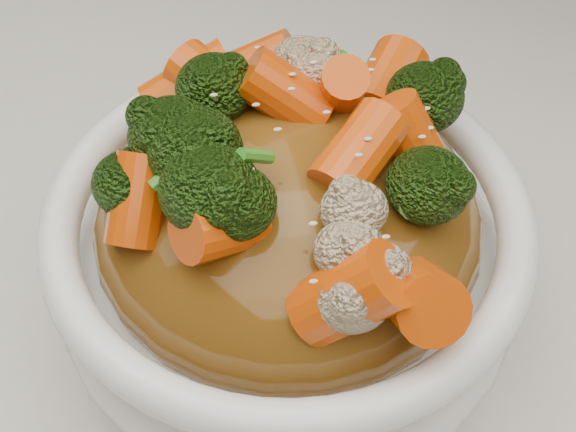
{
  "coord_description": "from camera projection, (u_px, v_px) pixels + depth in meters",
  "views": [
    {
      "loc": [
        0.01,
        -0.22,
        1.13
      ],
      "look_at": [
        0.05,
        0.03,
        0.83
      ],
      "focal_mm": 50.0,
      "sensor_mm": 36.0,
      "label": 1
    }
  ],
  "objects": [
    {
      "name": "sesame_seeds",
      "position": [
        288.0,
        113.0,
        0.34
      ],
      "size": [
        0.18,
        0.18,
        0.01
      ],
      "primitive_type": null,
      "rotation": [
        0.0,
        0.0,
        0.07
      ],
      "color": "beige",
      "rests_on": "sauce_base"
    },
    {
      "name": "scallions",
      "position": [
        288.0,
        113.0,
        0.34
      ],
      "size": [
        0.15,
        0.15,
        0.02
      ],
      "primitive_type": null,
      "rotation": [
        0.0,
        0.0,
        0.07
      ],
      "color": "#2E851E",
      "rests_on": "sauce_base"
    },
    {
      "name": "bowl",
      "position": [
        288.0,
        261.0,
        0.42
      ],
      "size": [
        0.25,
        0.25,
        0.09
      ],
      "primitive_type": null,
      "rotation": [
        0.0,
        0.0,
        0.07
      ],
      "color": "white",
      "rests_on": "tablecloth"
    },
    {
      "name": "broccoli",
      "position": [
        288.0,
        117.0,
        0.34
      ],
      "size": [
        0.2,
        0.2,
        0.05
      ],
      "primitive_type": null,
      "rotation": [
        0.0,
        0.0,
        0.07
      ],
      "color": "black",
      "rests_on": "sauce_base"
    },
    {
      "name": "tablecloth",
      "position": [
        211.0,
        390.0,
        0.44
      ],
      "size": [
        1.2,
        0.8,
        0.04
      ],
      "primitive_type": "cube",
      "color": "silver",
      "rests_on": "dining_table"
    },
    {
      "name": "carrots",
      "position": [
        288.0,
        115.0,
        0.34
      ],
      "size": [
        0.2,
        0.2,
        0.06
      ],
      "primitive_type": null,
      "rotation": [
        0.0,
        0.0,
        0.07
      ],
      "color": "#D54906",
      "rests_on": "sauce_base"
    },
    {
      "name": "sauce_base",
      "position": [
        288.0,
        220.0,
        0.39
      ],
      "size": [
        0.2,
        0.2,
        0.1
      ],
      "primitive_type": "ellipsoid",
      "rotation": [
        0.0,
        0.0,
        0.07
      ],
      "color": "brown",
      "rests_on": "bowl"
    },
    {
      "name": "cauliflower",
      "position": [
        288.0,
        121.0,
        0.35
      ],
      "size": [
        0.2,
        0.2,
        0.04
      ],
      "primitive_type": null,
      "rotation": [
        0.0,
        0.0,
        0.07
      ],
      "color": "beige",
      "rests_on": "sauce_base"
    }
  ]
}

